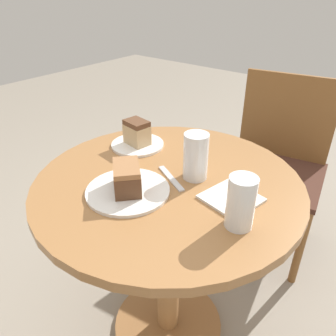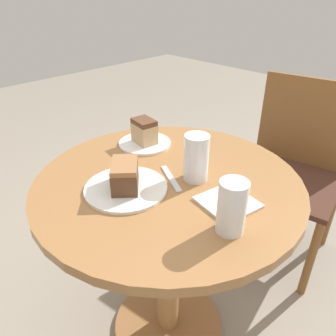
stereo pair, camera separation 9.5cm
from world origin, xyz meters
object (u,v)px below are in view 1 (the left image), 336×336
object	(u,v)px
cake_slice_far	(137,132)
plate_far	(138,145)
plate_near	(128,191)
glass_lemonade	(196,159)
chair	(275,161)
glass_water	(240,205)
cake_slice_near	(127,178)

from	to	relation	value
cake_slice_far	plate_far	bearing A→B (deg)	153.43
plate_near	glass_lemonade	bearing A→B (deg)	61.35
plate_far	chair	bearing A→B (deg)	66.66
plate_near	cake_slice_far	distance (m)	0.31
chair	glass_water	distance (m)	0.93
plate_far	cake_slice_far	size ratio (longest dim) A/B	1.99
plate_near	cake_slice_near	size ratio (longest dim) A/B	1.83
chair	glass_water	xyz separation A→B (m)	(0.22, -0.85, 0.32)
cake_slice_far	cake_slice_near	bearing A→B (deg)	-52.04
plate_far	glass_lemonade	xyz separation A→B (m)	(0.29, -0.05, 0.06)
cake_slice_near	cake_slice_far	size ratio (longest dim) A/B	1.37
plate_far	cake_slice_far	bearing A→B (deg)	-26.57
plate_far	cake_slice_far	world-z (taller)	cake_slice_far
cake_slice_near	glass_water	world-z (taller)	glass_water
chair	plate_near	size ratio (longest dim) A/B	3.58
chair	cake_slice_far	size ratio (longest dim) A/B	9.00
plate_near	glass_water	size ratio (longest dim) A/B	1.74
plate_far	glass_lemonade	world-z (taller)	glass_lemonade
plate_near	cake_slice_near	world-z (taller)	cake_slice_near
plate_far	cake_slice_near	world-z (taller)	cake_slice_near
chair	plate_far	world-z (taller)	chair
glass_lemonade	glass_water	bearing A→B (deg)	-29.44
glass_lemonade	cake_slice_far	bearing A→B (deg)	170.50
plate_near	glass_water	xyz separation A→B (m)	(0.32, 0.07, 0.06)
glass_lemonade	glass_water	world-z (taller)	glass_lemonade
cake_slice_far	glass_lemonade	size ratio (longest dim) A/B	0.66
cake_slice_near	glass_lemonade	bearing A→B (deg)	61.35
chair	cake_slice_near	bearing A→B (deg)	-106.41
cake_slice_far	glass_water	size ratio (longest dim) A/B	0.69
cake_slice_near	glass_lemonade	size ratio (longest dim) A/B	0.91
chair	glass_lemonade	bearing A→B (deg)	-99.93
glass_water	cake_slice_far	bearing A→B (deg)	161.40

